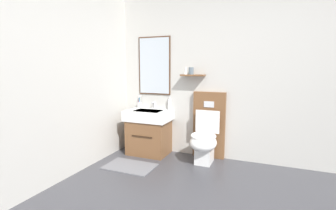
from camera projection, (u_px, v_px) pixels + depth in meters
wall_back at (258, 71)px, 3.47m from camera, size 4.45×0.27×2.61m
wall_left at (7, 73)px, 2.38m from camera, size 0.12×4.28×2.61m
bath_mat at (130, 166)px, 3.45m from camera, size 0.68×0.44×0.01m
vanity_sink_left at (149, 131)px, 3.95m from camera, size 0.68×0.51×0.69m
tap_on_left_sink at (154, 104)px, 4.06m from camera, size 0.03×0.13×0.11m
toilet at (206, 136)px, 3.61m from camera, size 0.48×0.62×1.00m
toothbrush_cup at (140, 104)px, 4.15m from camera, size 0.07×0.07×0.21m
soap_dispenser at (170, 104)px, 3.95m from camera, size 0.06×0.06×0.20m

